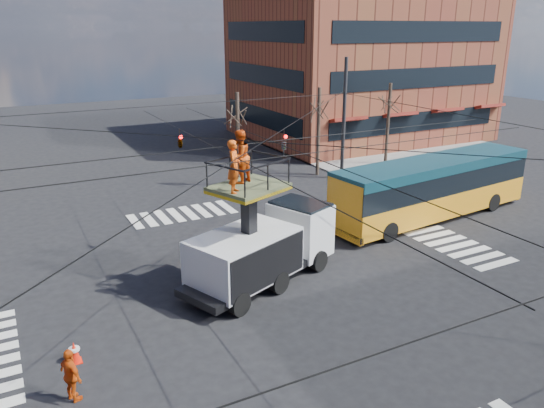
{
  "coord_description": "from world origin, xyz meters",
  "views": [
    {
      "loc": [
        -8.41,
        -16.68,
        9.81
      ],
      "look_at": [
        1.39,
        2.01,
        2.74
      ],
      "focal_mm": 35.0,
      "sensor_mm": 36.0,
      "label": 1
    }
  ],
  "objects": [
    {
      "name": "overhead_network",
      "position": [
        -0.07,
        0.4,
        4.29
      ],
      "size": [
        24.24,
        24.24,
        8.0
      ],
      "color": "#2D2D30",
      "rests_on": "ground"
    },
    {
      "name": "tree_c",
      "position": [
        17.0,
        13.5,
        4.63
      ],
      "size": [
        2.0,
        2.0,
        6.0
      ],
      "color": "#382B21",
      "rests_on": "ground"
    },
    {
      "name": "utility_truck",
      "position": [
        0.31,
        0.74,
        2.05
      ],
      "size": [
        7.35,
        4.73,
        6.23
      ],
      "rotation": [
        0.0,
        0.0,
        0.38
      ],
      "color": "black",
      "rests_on": "ground"
    },
    {
      "name": "tree_a",
      "position": [
        5.0,
        13.5,
        4.63
      ],
      "size": [
        2.0,
        2.0,
        6.0
      ],
      "color": "#382B21",
      "rests_on": "ground"
    },
    {
      "name": "sidewalk_ne",
      "position": [
        21.0,
        21.0,
        0.06
      ],
      "size": [
        18.0,
        18.0,
        0.12
      ],
      "primitive_type": "cube",
      "color": "slate",
      "rests_on": "ground"
    },
    {
      "name": "worker_ground",
      "position": [
        -7.6,
        -3.36,
        0.8
      ],
      "size": [
        0.74,
        1.01,
        1.6
      ],
      "primitive_type": "imported",
      "rotation": [
        0.0,
        0.0,
        1.99
      ],
      "color": "#CE490D",
      "rests_on": "ground"
    },
    {
      "name": "building_ne",
      "position": [
        21.98,
        23.98,
        7.0
      ],
      "size": [
        20.06,
        16.06,
        14.0
      ],
      "color": "brown",
      "rests_on": "ground"
    },
    {
      "name": "city_bus",
      "position": [
        11.73,
        3.25,
        1.73
      ],
      "size": [
        12.76,
        3.91,
        3.2
      ],
      "rotation": [
        0.0,
        0.0,
        0.11
      ],
      "color": "orange",
      "rests_on": "ground"
    },
    {
      "name": "flagger",
      "position": [
        2.91,
        2.08,
        1.02
      ],
      "size": [
        1.38,
        1.52,
        2.05
      ],
      "primitive_type": "imported",
      "rotation": [
        0.0,
        0.0,
        -0.96
      ],
      "color": "#FC4A0F",
      "rests_on": "ground"
    },
    {
      "name": "ground",
      "position": [
        0.0,
        0.0,
        0.0
      ],
      "size": [
        120.0,
        120.0,
        0.0
      ],
      "primitive_type": "plane",
      "color": "black",
      "rests_on": "ground"
    },
    {
      "name": "tree_b",
      "position": [
        11.0,
        13.5,
        4.63
      ],
      "size": [
        2.0,
        2.0,
        6.0
      ],
      "color": "#382B21",
      "rests_on": "ground"
    },
    {
      "name": "traffic_cone",
      "position": [
        -7.3,
        -1.53,
        0.35
      ],
      "size": [
        0.36,
        0.36,
        0.71
      ],
      "primitive_type": "cone",
      "color": "red",
      "rests_on": "ground"
    },
    {
      "name": "crosswalks",
      "position": [
        0.0,
        0.0,
        0.01
      ],
      "size": [
        22.4,
        22.4,
        0.02
      ],
      "primitive_type": null,
      "color": "silver",
      "rests_on": "ground"
    }
  ]
}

